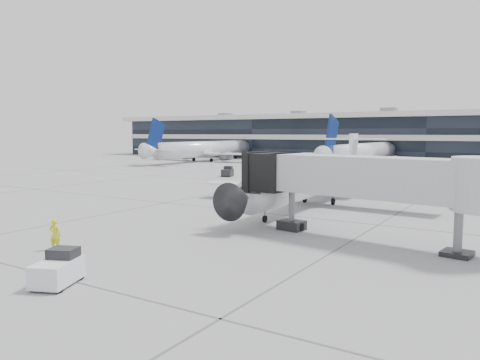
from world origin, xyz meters
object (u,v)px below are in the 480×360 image
Objects in this scene: regional_jet at (315,181)px; baggage_tug at (58,269)px; ramp_worker at (55,235)px; jet_bridge at (378,178)px.

baggage_tug is (-0.56, -26.83, -1.54)m from regional_jet.
baggage_tug is at bearing 122.12° from ramp_worker.
ramp_worker is at bearing -134.88° from jet_bridge.
regional_jet is 14.98m from jet_bridge.
ramp_worker is (-14.82, -11.23, -3.01)m from jet_bridge.
baggage_tug is at bearing -92.35° from regional_jet.
regional_jet is 23.85m from ramp_worker.
regional_jet is 15.73× the size of ramp_worker.
regional_jet is 26.88m from baggage_tug.
ramp_worker is 0.65× the size of baggage_tug.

